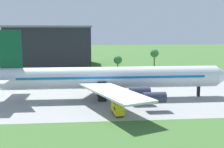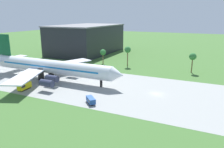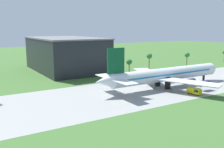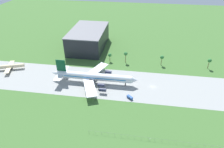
# 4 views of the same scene
# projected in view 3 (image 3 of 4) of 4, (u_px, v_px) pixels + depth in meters

# --- Properties ---
(jet_airliner) EXTENTS (73.36, 53.60, 19.39)m
(jet_airliner) POSITION_uv_depth(u_px,v_px,m) (166.00, 75.00, 115.14)
(jet_airliner) COLOR silver
(jet_airliner) RESTS_ON ground_plane
(baggage_tug) EXTENTS (2.49, 6.13, 2.66)m
(baggage_tug) POSITION_uv_depth(u_px,v_px,m) (195.00, 91.00, 103.14)
(baggage_tug) COLOR black
(baggage_tug) RESTS_ON ground_plane
(terminal_building) EXTENTS (36.72, 61.20, 21.20)m
(terminal_building) POSITION_uv_depth(u_px,v_px,m) (66.00, 54.00, 161.15)
(terminal_building) COLOR black
(terminal_building) RESTS_ON ground_plane
(palm_tree_row) EXTENTS (97.51, 3.60, 11.38)m
(palm_tree_row) POSITION_uv_depth(u_px,v_px,m) (177.00, 56.00, 172.23)
(palm_tree_row) COLOR brown
(palm_tree_row) RESTS_ON ground_plane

